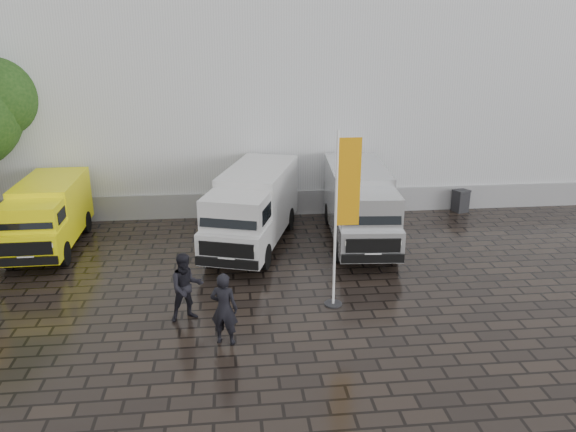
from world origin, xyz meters
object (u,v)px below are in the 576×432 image
Objects in this scene: van_yellow at (48,217)px; wheelie_bin at (461,201)px; van_white at (253,210)px; person_tent at (186,287)px; person_front at (224,309)px; van_silver at (359,207)px; flagpole at (343,212)px.

wheelie_bin is (15.86, 2.44, -0.68)m from van_yellow.
van_white reaches higher than person_tent.
van_white is at bearing -4.08° from van_yellow.
wheelie_bin is at bearing 35.83° from van_white.
van_white is at bearing -179.53° from wheelie_bin.
person_front is (-9.79, -9.30, 0.47)m from wheelie_bin.
van_white is 3.79m from van_silver.
flagpole is at bearing -47.39° from van_white.
van_white is 6.51× the size of wheelie_bin.
person_front is at bearing -81.02° from van_white.
person_front is (6.07, -6.86, -0.21)m from van_yellow.
van_yellow is 2.67× the size of person_tent.
flagpole reaches higher than person_front.
van_yellow is 1.01× the size of flagpole.
wheelie_bin is at bearing -119.33° from person_front.
flagpole reaches higher than person_tent.
van_yellow is 10.86m from van_silver.
van_silver is (10.85, -0.44, 0.15)m from van_yellow.
van_silver is at bearing -167.75° from wheelie_bin.
flagpole is at bearing -148.53° from wheelie_bin.
van_yellow is at bearing -177.90° from van_silver.
van_yellow is at bearing 114.79° from person_tent.
van_white is at bearing -175.57° from van_silver.
person_front is (-0.99, -6.42, -0.38)m from van_white.
van_silver is 5.83m from wheelie_bin.
van_white is 1.02× the size of van_silver.
van_silver is at bearing -109.53° from person_front.
person_tent reaches higher than wheelie_bin.
flagpole is 2.64× the size of person_front.
van_yellow is at bearing 171.10° from wheelie_bin.
flagpole is at bearing -104.13° from van_silver.
van_yellow is at bearing -165.85° from van_white.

